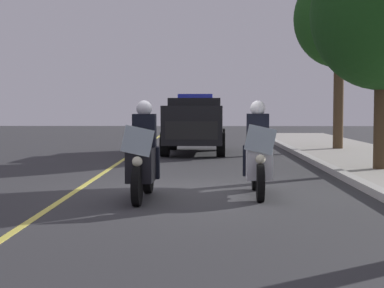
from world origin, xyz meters
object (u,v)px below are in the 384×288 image
object	(u,v)px
tree_mid_block	(383,14)
tree_far_back	(340,19)
police_motorcycle_lead_right	(258,157)
police_suv	(195,122)
police_motorcycle_lead_left	(143,159)

from	to	relation	value
tree_mid_block	tree_far_back	world-z (taller)	tree_far_back
police_motorcycle_lead_right	police_suv	bearing A→B (deg)	-172.81
police_suv	tree_mid_block	bearing A→B (deg)	36.11
police_motorcycle_lead_right	police_suv	xyz separation A→B (m)	(-10.21, -1.29, 0.37)
police_motorcycle_lead_right	police_suv	size ratio (longest dim) A/B	0.43
police_motorcycle_lead_right	tree_mid_block	bearing A→B (deg)	139.81
tree_mid_block	police_motorcycle_lead_right	bearing A→B (deg)	-40.19
police_motorcycle_lead_left	police_suv	distance (m)	10.72
police_motorcycle_lead_left	tree_mid_block	world-z (taller)	tree_mid_block
police_motorcycle_lead_left	police_motorcycle_lead_right	world-z (taller)	same
police_motorcycle_lead_left	police_suv	world-z (taller)	police_suv
police_suv	tree_far_back	world-z (taller)	tree_far_back
tree_far_back	police_motorcycle_lead_right	bearing A→B (deg)	-18.97
police_motorcycle_lead_right	tree_far_back	size ratio (longest dim) A/B	0.33
police_motorcycle_lead_left	police_motorcycle_lead_right	xyz separation A→B (m)	(-0.47, 2.04, 0.00)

